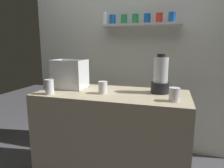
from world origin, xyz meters
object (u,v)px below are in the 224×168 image
Objects in this scene: blender_pitcher at (160,77)px; juice_cup_beet_left at (103,88)px; juice_cup_carrot_far_left at (49,88)px; juice_cup_carrot_middle at (174,95)px; carrot_display_bin at (70,79)px.

blender_pitcher is 0.53m from juice_cup_beet_left.
juice_cup_carrot_far_left is 0.48m from juice_cup_beet_left.
juice_cup_beet_left is at bearing -160.46° from blender_pitcher.
juice_cup_carrot_far_left is 1.23× the size of juice_cup_carrot_middle.
juice_cup_beet_left is 1.04× the size of juice_cup_carrot_middle.
juice_cup_carrot_far_left is at bearing -160.45° from juice_cup_beet_left.
blender_pitcher is at bearing 19.54° from juice_cup_beet_left.
juice_cup_beet_left is (0.45, 0.16, -0.01)m from juice_cup_carrot_far_left.
blender_pitcher is (0.90, 0.04, 0.06)m from carrot_display_bin.
carrot_display_bin is 2.84× the size of juice_cup_beet_left.
juice_cup_carrot_far_left is 1.07m from juice_cup_carrot_middle.
carrot_display_bin is 2.94× the size of juice_cup_carrot_middle.
blender_pitcher is 2.67× the size of juice_cup_carrot_far_left.
juice_cup_carrot_middle is at bearing -12.05° from carrot_display_bin.
carrot_display_bin is 0.90m from blender_pitcher.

